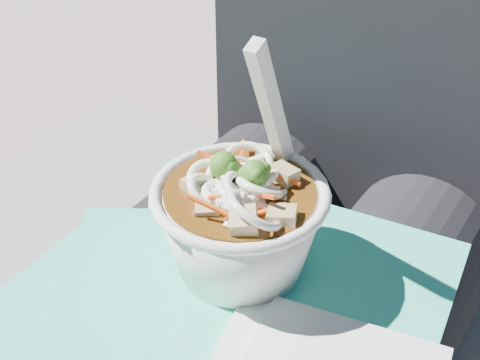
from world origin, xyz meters
The scene contains 4 objects.
lap centered at (0.00, 0.00, 0.53)m, with size 0.35×0.48×0.16m.
person_body centered at (0.00, 0.09, 0.55)m, with size 0.34×0.94×1.00m.
plastic_bag centered at (0.01, -0.04, 0.61)m, with size 0.35×0.42×0.01m.
udon_bowl centered at (0.01, 0.00, 0.67)m, with size 0.14×0.14×0.19m.
Camera 1 is at (0.23, -0.34, 0.99)m, focal length 50.00 mm.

